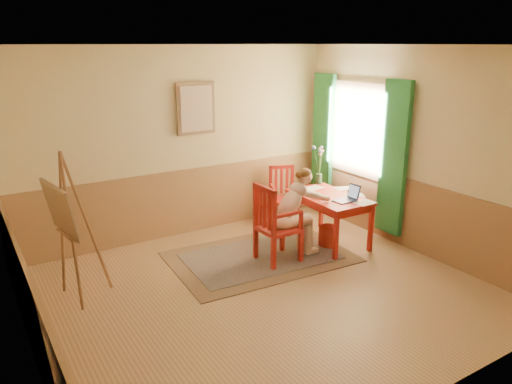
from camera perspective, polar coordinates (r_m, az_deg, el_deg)
room at (r=5.38m, az=0.85°, el=1.71°), size 5.04×4.54×2.84m
wainscot at (r=6.31m, az=-3.12°, el=-4.58°), size 5.00×4.50×1.00m
window at (r=7.70m, az=11.63°, el=5.62°), size 0.12×2.01×2.20m
wall_portrait at (r=7.30m, az=-7.01°, el=9.64°), size 0.60×0.05×0.76m
rug at (r=6.77m, az=0.51°, el=-7.54°), size 2.50×1.76×0.02m
table at (r=7.11m, az=8.50°, el=-1.11°), size 0.74×1.21×0.72m
chair_left at (r=6.44m, az=2.22°, el=-3.74°), size 0.50×0.48×1.08m
chair_back at (r=7.92m, az=3.18°, el=-0.35°), size 0.54×0.55×0.92m
figure at (r=6.58m, az=4.50°, el=-2.01°), size 0.91×0.40×1.23m
laptop at (r=6.90m, az=10.63°, el=-0.63°), size 0.36×0.22×0.21m
papers at (r=7.22m, az=10.18°, el=-0.16°), size 0.68×1.17×0.00m
vase at (r=7.62m, az=7.37°, el=2.99°), size 0.24×0.30×0.59m
wastebasket at (r=7.15m, az=8.41°, el=-5.13°), size 0.34×0.34×0.30m
easel at (r=5.71m, az=-21.47°, el=-2.51°), size 0.63×0.78×1.74m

